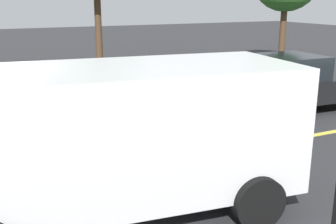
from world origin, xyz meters
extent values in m
cube|color=#E0D14C|center=(3.00, 0.00, 0.01)|extent=(28.00, 0.16, 0.01)
cube|color=white|center=(2.15, -1.45, 1.29)|extent=(5.40, 2.61, 1.82)
cylinder|color=black|center=(3.78, -2.66, 0.38)|extent=(0.79, 0.35, 0.76)
cylinder|color=black|center=(4.02, -0.67, 0.38)|extent=(0.79, 0.35, 0.76)
cube|color=black|center=(8.45, 2.07, 0.63)|extent=(4.38, 2.04, 0.63)
cube|color=black|center=(8.24, 2.08, 1.26)|extent=(2.13, 1.74, 0.63)
cylinder|color=black|center=(9.95, 2.97, 0.32)|extent=(0.65, 0.24, 0.64)
cylinder|color=black|center=(7.02, 3.07, 0.32)|extent=(0.65, 0.24, 0.64)
cylinder|color=black|center=(6.95, 1.17, 0.32)|extent=(0.65, 0.24, 0.64)
cylinder|color=#513823|center=(13.48, 8.22, 1.59)|extent=(0.28, 0.28, 3.19)
cylinder|color=#513823|center=(4.56, 7.33, 1.96)|extent=(0.23, 0.23, 3.92)
camera|label=1|loc=(0.38, -6.83, 3.12)|focal=44.44mm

